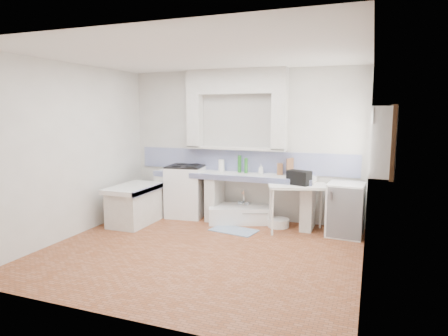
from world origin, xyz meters
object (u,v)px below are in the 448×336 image
(stove, at_px, (186,192))
(sink, at_px, (240,214))
(fridge, at_px, (345,210))
(side_table, at_px, (297,208))

(stove, distance_m, sink, 1.16)
(fridge, bearing_deg, stove, -179.69)
(stove, relative_size, side_table, 0.99)
(fridge, bearing_deg, side_table, -170.82)
(sink, xyz_separation_m, fridge, (1.88, -0.16, 0.30))
(stove, relative_size, sink, 0.85)
(side_table, bearing_deg, sink, 149.37)
(stove, distance_m, fridge, 2.99)
(sink, bearing_deg, side_table, -33.95)
(side_table, bearing_deg, stove, 155.00)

